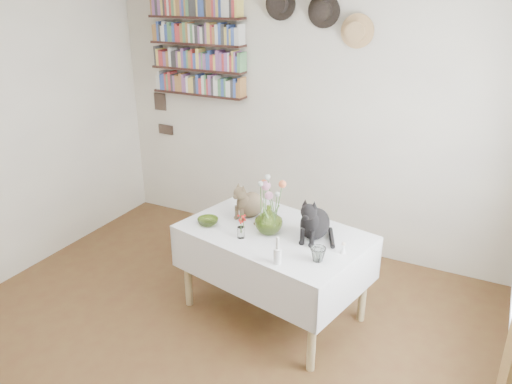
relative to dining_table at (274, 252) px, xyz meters
The scene contains 14 objects.
room 1.25m from the dining_table, 106.03° to the right, with size 4.08×4.58×2.58m.
dining_table is the anchor object (origin of this frame).
tabby_cat 0.46m from the dining_table, 149.81° to the left, with size 0.20×0.25×0.30m, color brown, non-canonical shape.
black_cat 0.46m from the dining_table, ahead, with size 0.23×0.29×0.34m, color black, non-canonical shape.
flower_vase 0.29m from the dining_table, 133.76° to the right, with size 0.21×0.21×0.21m, color #8AA840.
green_bowl 0.55m from the dining_table, 165.89° to the right, with size 0.16×0.16×0.05m, color #8AA840.
drinking_glass 0.55m from the dining_table, 30.09° to the right, with size 0.11×0.11×0.10m, color white.
candlestick 0.52m from the dining_table, 62.24° to the right, with size 0.05×0.05×0.19m.
berry_jar 0.38m from the dining_table, 131.10° to the right, with size 0.05×0.05×0.21m.
porcelain_figurine 0.60m from the dining_table, ahead, with size 0.05×0.05×0.09m.
flower_bouquet 0.52m from the dining_table, 143.15° to the right, with size 0.17×0.13×0.39m.
bookshelf_unit 2.23m from the dining_table, 139.89° to the left, with size 1.00×0.16×0.91m.
wall_hats 2.03m from the dining_table, 98.04° to the left, with size 0.98×0.09×0.48m.
wall_art_plaques 2.35m from the dining_table, 147.14° to the left, with size 0.21×0.02×0.44m.
Camera 1 is at (1.67, -2.00, 2.41)m, focal length 35.00 mm.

